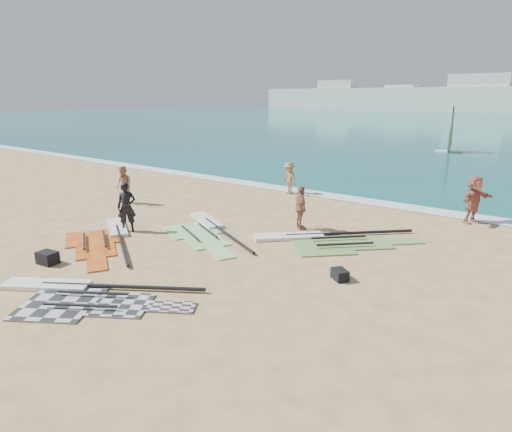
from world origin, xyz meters
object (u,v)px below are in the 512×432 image
Objects in this scene: gear_bag_far at (340,275)px; rig_grey at (78,294)px; rig_green at (205,229)px; beachgoer_mid at (289,178)px; beachgoer_left at (124,185)px; rig_orange at (325,240)px; gear_bag_near at (47,258)px; beachgoer_back at (301,208)px; rig_red at (106,237)px; person_wetsuit at (127,207)px; beachgoer_right at (474,199)px.

rig_grey is at bearing -134.62° from gear_bag_far.
rig_green is 7.68m from beachgoer_mid.
beachgoer_left is at bearing -107.05° from beachgoer_mid.
beachgoer_mid is (-5.34, 5.87, 0.82)m from rig_orange.
gear_bag_near is 0.33× the size of beachgoer_left.
rig_grey is 7.29m from gear_bag_far.
beachgoer_back is at bearing 47.27° from rig_grey.
rig_red is at bearing 104.90° from rig_grey.
rig_green is 8.52× the size of gear_bag_near.
beachgoer_back is (5.19, 5.39, 0.84)m from rig_red.
rig_red is 8.03× the size of gear_bag_near.
beachgoer_mid reaches higher than rig_orange.
beachgoer_back is (4.54, 7.98, 0.69)m from gear_bag_near.
rig_green is at bearing 69.45° from rig_grey.
rig_green is 3.89m from beachgoer_back.
rig_orange is at bearing 47.53° from rig_green.
gear_bag_near is 0.32× the size of person_wetsuit.
rig_grey is 15.52m from beachgoer_right.
gear_bag_near is at bearing -124.00° from person_wetsuit.
rig_orange is 2.80× the size of person_wetsuit.
beachgoer_back is (1.65, 8.70, 0.84)m from rig_grey.
rig_red is 2.88× the size of beachgoer_mid.
beachgoer_back is (2.92, 2.42, 0.84)m from rig_green.
beachgoer_right reaches higher than rig_grey.
beachgoer_left is 1.07× the size of beachgoer_mid.
gear_bag_far is 8.90m from beachgoer_right.
rig_orange is at bearing 36.53° from rig_grey.
gear_bag_near is 0.31× the size of beachgoer_right.
rig_orange is 7.74m from person_wetsuit.
beachgoer_back is (-1.49, 0.72, 0.84)m from rig_orange.
beachgoer_mid is at bearing 58.79° from beachgoer_left.
beachgoer_left is 15.93m from beachgoer_right.
person_wetsuit is (-8.77, -0.79, 0.83)m from gear_bag_far.
gear_bag_far is at bearing 13.38° from rig_grey.
beachgoer_right is at bearing 53.20° from gear_bag_near.
rig_red is 10.66m from beachgoer_mid.
beachgoer_left is at bearing 99.06° from person_wetsuit.
gear_bag_near is 7.90m from beachgoer_left.
person_wetsuit reaches higher than rig_orange.
beachgoer_mid is at bearing -12.81° from beachgoer_back.
rig_red is 2.50× the size of beachgoer_right.
rig_green is 0.97× the size of rig_orange.
beachgoer_left reaches higher than gear_bag_far.
rig_orange is 3.10× the size of beachgoer_back.
rig_red is 2.68× the size of beachgoer_left.
rig_green is 5.79m from gear_bag_near.
beachgoer_left is (-4.60, 6.38, 0.74)m from gear_bag_near.
rig_green is 2.65× the size of beachgoer_right.
rig_red is 2.83× the size of beachgoer_back.
rig_grey is at bearing 175.66° from beachgoer_right.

